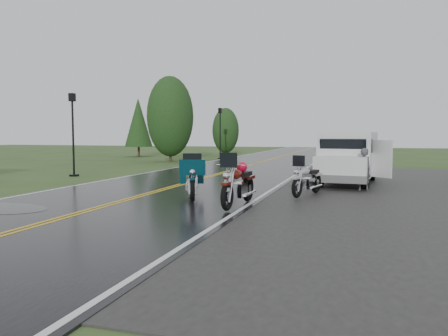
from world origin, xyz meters
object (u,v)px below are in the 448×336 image
at_px(person_at_van, 363,170).
at_px(lamp_post_far_left, 220,133).
at_px(van_white, 320,159).
at_px(motorcycle_red, 227,185).
at_px(lamp_post_near_left, 73,135).
at_px(motorcycle_silver, 297,179).
at_px(motorcycle_teal, 192,180).

distance_m(person_at_van, lamp_post_far_left, 20.84).
bearing_deg(van_white, motorcycle_red, -100.89).
bearing_deg(person_at_van, lamp_post_near_left, -32.17).
distance_m(motorcycle_silver, lamp_post_far_left, 22.40).
relative_size(motorcycle_silver, lamp_post_near_left, 0.54).
distance_m(motorcycle_teal, van_white, 6.02).
bearing_deg(motorcycle_red, motorcycle_teal, 143.57).
bearing_deg(van_white, motorcycle_silver, -91.33).
relative_size(motorcycle_teal, lamp_post_near_left, 0.60).
bearing_deg(van_white, lamp_post_far_left, 124.26).
height_order(motorcycle_red, lamp_post_far_left, lamp_post_far_left).
distance_m(motorcycle_red, motorcycle_silver, 3.17).
height_order(motorcycle_teal, van_white, van_white).
bearing_deg(van_white, person_at_van, -15.25).
bearing_deg(motorcycle_silver, person_at_van, 70.53).
bearing_deg(motorcycle_teal, van_white, 35.46).
relative_size(motorcycle_red, motorcycle_teal, 1.04).
relative_size(motorcycle_red, lamp_post_near_left, 0.62).
bearing_deg(lamp_post_far_left, van_white, -61.04).
height_order(van_white, person_at_van, van_white).
bearing_deg(motorcycle_silver, van_white, 99.10).
bearing_deg(lamp_post_near_left, person_at_van, -7.36).
xyz_separation_m(motorcycle_teal, motorcycle_silver, (2.83, 1.68, -0.06)).
height_order(motorcycle_red, motorcycle_teal, motorcycle_red).
height_order(motorcycle_silver, person_at_van, person_at_van).
bearing_deg(motorcycle_red, motorcycle_silver, 66.43).
relative_size(motorcycle_silver, van_white, 0.40).
bearing_deg(motorcycle_silver, lamp_post_near_left, 174.13).
bearing_deg(motorcycle_silver, motorcycle_red, -100.75).
xyz_separation_m(motorcycle_red, motorcycle_teal, (-1.41, 1.16, -0.03)).
relative_size(motorcycle_teal, person_at_van, 1.59).
distance_m(van_white, person_at_van, 1.72).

